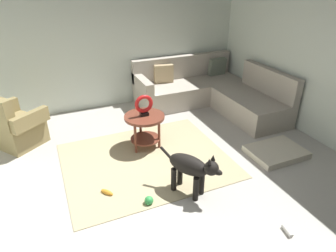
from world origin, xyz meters
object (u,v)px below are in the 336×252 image
dog_bed_mat (276,152)px  side_table (145,123)px  sectional_couch (210,93)px  dog_toy_rope (287,231)px  dog_toy_ball (149,200)px  dog_toy_bone (107,192)px  torus_sculpture (144,105)px  armchair (15,127)px  dog (191,168)px

dog_bed_mat → side_table: bearing=150.2°
side_table → dog_bed_mat: 2.01m
sectional_couch → dog_toy_rope: sectional_couch is taller
dog_toy_ball → dog_toy_bone: size_ratio=0.59×
sectional_couch → torus_sculpture: sectional_couch is taller
dog_bed_mat → dog_toy_ball: dog_toy_ball is taller
dog_toy_rope → sectional_couch: bearing=73.6°
torus_sculpture → sectional_couch: bearing=29.3°
armchair → torus_sculpture: 2.03m
sectional_couch → torus_sculpture: size_ratio=6.90×
side_table → sectional_couch: bearing=29.3°
dog → dog_toy_ball: 0.63m
torus_sculpture → dog_toy_bone: 1.36m
armchair → dog_bed_mat: bearing=25.0°
armchair → dog_toy_ball: 2.51m
armchair → dog_bed_mat: size_ratio=1.25×
dog_toy_rope → armchair: bearing=130.3°
dog → dog_toy_bone: (-0.95, 0.38, -0.35)m
armchair → dog_toy_ball: (1.40, -2.07, -0.27)m
armchair → dog_toy_ball: armchair is taller
dog_toy_ball → dog_toy_rope: (1.18, -0.98, -0.03)m
torus_sculpture → dog_bed_mat: 2.08m
dog_toy_ball → dog_toy_bone: dog_toy_ball is taller
dog_bed_mat → dog_toy_rope: dog_bed_mat is taller
dog → dog_toy_bone: size_ratio=4.16×
side_table → dog_bed_mat: side_table is taller
dog → dog_toy_rope: bearing=91.9°
torus_sculpture → side_table: bearing=0.0°
dog_toy_rope → dog: bearing=123.6°
dog_toy_rope → dog_toy_bone: bearing=139.7°
dog_bed_mat → dog_toy_ball: size_ratio=7.57×
armchair → torus_sculpture: size_ratio=3.07×
dog_toy_rope → dog_toy_bone: (-1.59, 1.35, 0.00)m
armchair → dog_toy_rope: (2.58, -3.05, -0.30)m
sectional_couch → torus_sculpture: (-1.72, -0.96, 0.42)m
side_table → dog: 1.25m
armchair → dog_toy_bone: 1.99m
side_table → dog_toy_ball: size_ratio=5.68×
torus_sculpture → dog_toy_ball: torus_sculpture is taller
sectional_couch → dog: sectional_couch is taller
sectional_couch → dog: bearing=-125.6°
sectional_couch → dog_bed_mat: bearing=-90.2°
dog_toy_ball → dog_toy_bone: 0.55m
side_table → dog_bed_mat: size_ratio=0.75×
dog_bed_mat → dog_toy_bone: (-2.52, 0.12, -0.01)m
torus_sculpture → dog_bed_mat: torus_sculpture is taller
dog → dog_toy_ball: size_ratio=7.08×
armchair → torus_sculpture: (1.80, -0.85, 0.39)m
torus_sculpture → dog_bed_mat: bearing=-29.8°
torus_sculpture → armchair: bearing=154.8°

